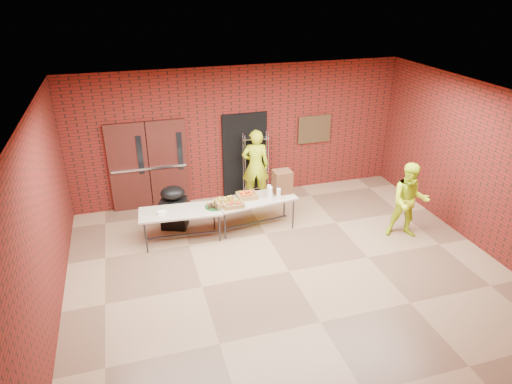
{
  "coord_description": "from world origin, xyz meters",
  "views": [
    {
      "loc": [
        -2.62,
        -6.6,
        5.03
      ],
      "look_at": [
        -0.23,
        1.4,
        1.04
      ],
      "focal_mm": 32.0,
      "sensor_mm": 36.0,
      "label": 1
    }
  ],
  "objects_px": {
    "coffee_dispenser": "(282,182)",
    "volunteer_woman": "(255,166)",
    "wire_rack": "(256,165)",
    "table_right": "(256,201)",
    "volunteer_man": "(409,201)",
    "table_left": "(181,213)",
    "covered_grill": "(174,207)"
  },
  "relations": [
    {
      "from": "table_right",
      "to": "volunteer_man",
      "type": "xyz_separation_m",
      "value": [
        2.93,
        -1.24,
        0.18
      ]
    },
    {
      "from": "wire_rack",
      "to": "coffee_dispenser",
      "type": "bearing_deg",
      "value": -71.27
    },
    {
      "from": "coffee_dispenser",
      "to": "table_left",
      "type": "bearing_deg",
      "value": -174.52
    },
    {
      "from": "wire_rack",
      "to": "covered_grill",
      "type": "relative_size",
      "value": 1.7
    },
    {
      "from": "wire_rack",
      "to": "coffee_dispenser",
      "type": "xyz_separation_m",
      "value": [
        0.19,
        -1.4,
        0.13
      ]
    },
    {
      "from": "volunteer_woman",
      "to": "wire_rack",
      "type": "bearing_deg",
      "value": -97.65
    },
    {
      "from": "table_right",
      "to": "volunteer_woman",
      "type": "relative_size",
      "value": 0.99
    },
    {
      "from": "table_left",
      "to": "coffee_dispenser",
      "type": "height_order",
      "value": "coffee_dispenser"
    },
    {
      "from": "table_left",
      "to": "covered_grill",
      "type": "relative_size",
      "value": 1.77
    },
    {
      "from": "table_left",
      "to": "volunteer_man",
      "type": "bearing_deg",
      "value": -10.24
    },
    {
      "from": "table_right",
      "to": "volunteer_man",
      "type": "relative_size",
      "value": 1.09
    },
    {
      "from": "volunteer_woman",
      "to": "volunteer_man",
      "type": "xyz_separation_m",
      "value": [
        2.55,
        -2.56,
        -0.08
      ]
    },
    {
      "from": "wire_rack",
      "to": "volunteer_woman",
      "type": "xyz_separation_m",
      "value": [
        -0.07,
        -0.22,
        0.08
      ]
    },
    {
      "from": "volunteer_man",
      "to": "wire_rack",
      "type": "bearing_deg",
      "value": 153.97
    },
    {
      "from": "covered_grill",
      "to": "volunteer_woman",
      "type": "bearing_deg",
      "value": 41.34
    },
    {
      "from": "table_left",
      "to": "covered_grill",
      "type": "distance_m",
      "value": 0.63
    },
    {
      "from": "wire_rack",
      "to": "volunteer_man",
      "type": "height_order",
      "value": "wire_rack"
    },
    {
      "from": "table_left",
      "to": "table_right",
      "type": "distance_m",
      "value": 1.63
    },
    {
      "from": "coffee_dispenser",
      "to": "volunteer_man",
      "type": "xyz_separation_m",
      "value": [
        2.29,
        -1.38,
        -0.13
      ]
    },
    {
      "from": "table_right",
      "to": "volunteer_man",
      "type": "height_order",
      "value": "volunteer_man"
    },
    {
      "from": "table_left",
      "to": "volunteer_woman",
      "type": "height_order",
      "value": "volunteer_woman"
    },
    {
      "from": "wire_rack",
      "to": "table_left",
      "type": "xyz_separation_m",
      "value": [
        -2.08,
        -1.62,
        -0.19
      ]
    },
    {
      "from": "volunteer_man",
      "to": "table_left",
      "type": "bearing_deg",
      "value": -172.0
    },
    {
      "from": "coffee_dispenser",
      "to": "volunteer_man",
      "type": "distance_m",
      "value": 2.68
    },
    {
      "from": "table_right",
      "to": "table_left",
      "type": "bearing_deg",
      "value": 175.23
    },
    {
      "from": "coffee_dispenser",
      "to": "volunteer_woman",
      "type": "relative_size",
      "value": 0.28
    },
    {
      "from": "wire_rack",
      "to": "table_left",
      "type": "relative_size",
      "value": 0.96
    },
    {
      "from": "table_left",
      "to": "volunteer_man",
      "type": "distance_m",
      "value": 4.71
    },
    {
      "from": "table_right",
      "to": "coffee_dispenser",
      "type": "distance_m",
      "value": 0.73
    },
    {
      "from": "table_right",
      "to": "volunteer_woman",
      "type": "xyz_separation_m",
      "value": [
        0.39,
        1.33,
        0.25
      ]
    },
    {
      "from": "table_left",
      "to": "coffee_dispenser",
      "type": "xyz_separation_m",
      "value": [
        2.27,
        0.22,
        0.33
      ]
    },
    {
      "from": "table_right",
      "to": "wire_rack",
      "type": "bearing_deg",
      "value": 66.15
    }
  ]
}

